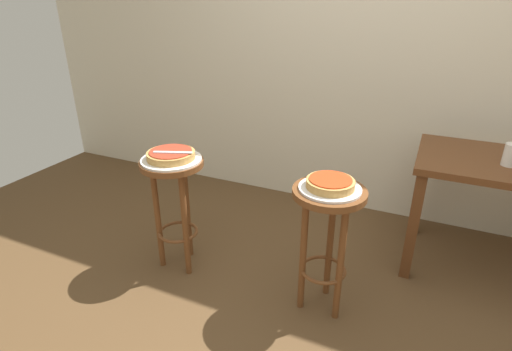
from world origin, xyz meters
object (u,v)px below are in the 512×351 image
Objects in this scene: dining_table at (493,181)px; stool_foreground at (174,191)px; serving_plate_middle at (330,188)px; cup_near_edge at (511,155)px; stool_middle at (327,224)px; pizza_middle at (330,183)px; pizza_server_knife at (173,152)px; pizza_foreground at (171,155)px; serving_plate_foreground at (171,159)px.

stool_foreground is at bearing -156.29° from dining_table.
cup_near_edge is (0.82, 0.67, 0.07)m from serving_plate_middle.
pizza_middle reaches higher than stool_middle.
dining_table is at bearing 23.71° from stool_foreground.
cup_near_edge is 0.56× the size of pizza_server_knife.
pizza_foreground is at bearing -158.63° from cup_near_edge.
pizza_middle is 0.28× the size of dining_table.
cup_near_edge is (0.82, 0.67, 0.27)m from stool_middle.
cup_near_edge is at bearing 21.37° from serving_plate_foreground.
pizza_foreground is 0.92m from serving_plate_middle.
dining_table is at bearing 43.52° from stool_middle.
pizza_server_knife is (-0.89, -0.03, 0.26)m from stool_middle.
pizza_server_knife is at bearing -33.69° from stool_foreground.
stool_foreground is 1.89m from cup_near_edge.
pizza_foreground is 1.16× the size of pizza_middle.
serving_plate_foreground is 1.87m from cup_near_edge.
pizza_foreground reaches higher than dining_table.
serving_plate_foreground is at bearing 124.81° from pizza_server_knife.
serving_plate_middle is 1.39× the size of pizza_server_knife.
pizza_foreground is at bearing 0.00° from stool_foreground.
stool_middle is 1.09m from cup_near_edge.
stool_foreground is at bearing -179.46° from stool_middle.
pizza_foreground is at bearing -179.46° from serving_plate_middle.
cup_near_edge reaches higher than pizza_server_knife.
serving_plate_foreground and dining_table have the same top height.
pizza_middle is at bearing 0.54° from stool_foreground.
serving_plate_foreground is 1.47× the size of pizza_middle.
stool_foreground is 0.23m from pizza_foreground.
stool_middle is 2.34× the size of serving_plate_middle.
pizza_middle is at bearing -136.48° from dining_table.
stool_foreground is 5.79× the size of cup_near_edge.
pizza_middle reaches higher than dining_table.
serving_plate_middle and dining_table have the same top height.
serving_plate_foreground is 0.07m from pizza_server_knife.
stool_middle is at bearing -136.48° from dining_table.
stool_middle is at bearing 0.54° from stool_foreground.
pizza_middle reaches higher than serving_plate_middle.
stool_middle is 3.26× the size of pizza_server_knife.
serving_plate_foreground is at bearing -156.29° from dining_table.
pizza_foreground is 0.92m from pizza_middle.
cup_near_edge is (0.82, 0.67, 0.04)m from pizza_middle.
stool_middle is at bearing 90.00° from serving_plate_middle.
stool_foreground is at bearing -179.46° from pizza_middle.
serving_plate_middle is 1.06m from cup_near_edge.
cup_near_edge reaches higher than pizza_foreground.
pizza_middle is at bearing -140.53° from cup_near_edge.
cup_near_edge is at bearing -59.98° from dining_table.
pizza_middle is (0.92, 0.01, 0.00)m from pizza_foreground.
pizza_server_knife is (-0.89, -0.03, 0.03)m from pizza_middle.
serving_plate_foreground reaches higher than stool_middle.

